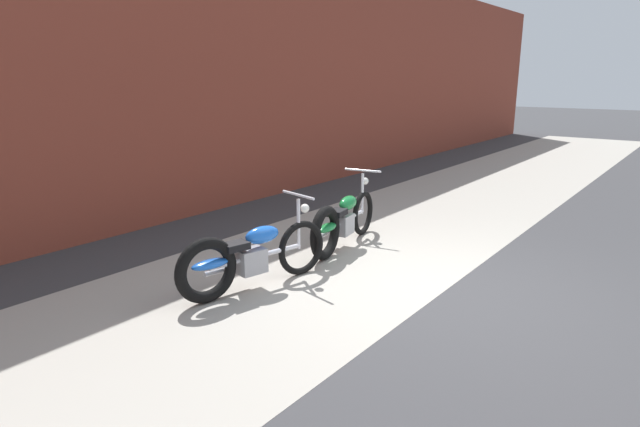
# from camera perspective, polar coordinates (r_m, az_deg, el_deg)

# --- Properties ---
(ground_plane) EXTENTS (80.00, 80.00, 0.00)m
(ground_plane) POSITION_cam_1_polar(r_m,az_deg,el_deg) (6.24, 13.14, -8.24)
(ground_plane) COLOR #38383A
(sidewalk_slab) EXTENTS (36.00, 3.50, 0.01)m
(sidewalk_slab) POSITION_cam_1_polar(r_m,az_deg,el_deg) (7.06, 0.07, -5.09)
(sidewalk_slab) COLOR #9E998E
(sidewalk_slab) RESTS_ON ground
(brick_building_wall) EXTENTS (36.00, 0.50, 4.84)m
(brick_building_wall) POSITION_cam_1_polar(r_m,az_deg,el_deg) (9.16, -17.98, 14.13)
(brick_building_wall) COLOR brown
(brick_building_wall) RESTS_ON ground
(motorcycle_blue) EXTENTS (1.98, 0.72, 1.03)m
(motorcycle_blue) POSITION_cam_1_polar(r_m,az_deg,el_deg) (6.04, -8.05, -4.72)
(motorcycle_blue) COLOR black
(motorcycle_blue) RESTS_ON ground
(motorcycle_green) EXTENTS (1.99, 0.64, 1.03)m
(motorcycle_green) POSITION_cam_1_polar(r_m,az_deg,el_deg) (7.44, 2.25, -0.89)
(motorcycle_green) COLOR black
(motorcycle_green) RESTS_ON ground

